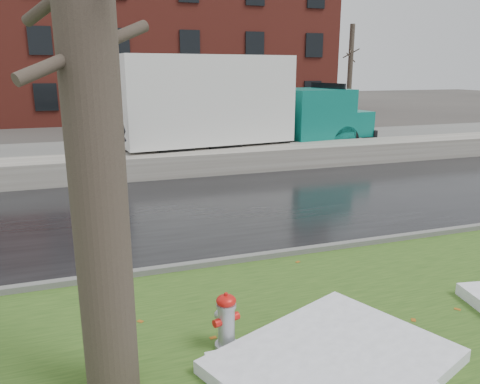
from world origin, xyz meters
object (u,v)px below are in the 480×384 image
object	(u,v)px
tree	(88,59)
worker	(116,132)
box_truck	(234,106)
fire_hydrant	(226,318)

from	to	relation	value
tree	worker	xyz separation A→B (m)	(0.91, 10.10, -1.95)
box_truck	worker	xyz separation A→B (m)	(-4.48, -2.14, -0.50)
fire_hydrant	tree	world-z (taller)	tree
fire_hydrant	worker	distance (m)	9.82
fire_hydrant	worker	world-z (taller)	worker
tree	box_truck	size ratio (longest dim) A/B	0.58
worker	tree	bearing A→B (deg)	92.99
fire_hydrant	worker	size ratio (longest dim) A/B	0.46
box_truck	worker	distance (m)	4.99
tree	worker	world-z (taller)	tree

